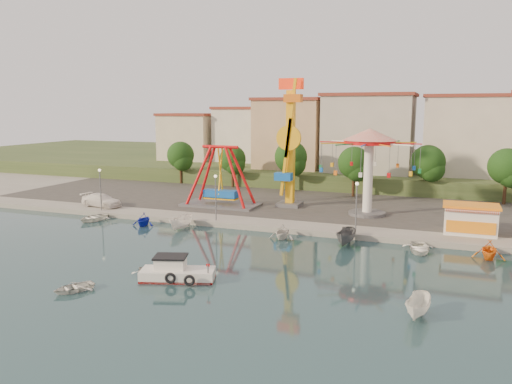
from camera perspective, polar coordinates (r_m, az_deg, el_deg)
The scene contains 34 objects.
ground at distance 43.24m, azimuth -2.35°, elevation -8.38°, with size 200.00×200.00×0.00m, color #122D33.
quay_deck at distance 101.95m, azimuth 11.50°, elevation 1.98°, with size 200.00×100.00×0.60m, color #9E998E.
asphalt_pad at distance 70.87m, azimuth 7.23°, elevation -0.88°, with size 90.00×28.00×0.01m, color #4C4944.
hill_terrace at distance 106.71m, azimuth 11.96°, elevation 2.94°, with size 200.00×60.00×3.00m, color #384C26.
pirate_ship_ride at distance 65.48m, azimuth -4.08°, elevation 1.67°, with size 10.00×5.00×8.00m.
kamikaze_tower at distance 64.57m, azimuth 3.95°, elevation 5.33°, with size 3.29×3.10×16.50m.
wave_swinger at distance 60.67m, azimuth 12.80°, elevation 4.46°, with size 11.60×11.60×10.40m.
booth_left at distance 55.48m, azimuth 23.30°, elevation -2.84°, with size 5.40×3.78×3.08m.
lamp_post_0 at distance 65.63m, azimuth -17.34°, elevation 0.14°, with size 0.14×0.14×5.00m, color #59595E.
lamp_post_1 at distance 57.22m, azimuth -4.62°, elevation -0.78°, with size 0.14×0.14×5.00m, color #59595E.
lamp_post_2 at distance 52.47m, azimuth 11.38°, elevation -1.87°, with size 0.14×0.14×5.00m, color #59595E.
tree_0 at distance 86.26m, azimuth -8.62°, elevation 4.19°, with size 4.60×4.60×7.19m.
tree_1 at distance 81.18m, azimuth -2.70°, elevation 3.77°, with size 4.35×4.35×6.80m.
tree_2 at distance 77.26m, azimuth 4.00°, elevation 4.00°, with size 5.02×5.02×7.85m.
tree_3 at distance 73.61m, azimuth 11.15°, elevation 3.29°, with size 4.68×4.68×7.32m.
tree_4 at distance 75.57m, azimuth 19.05°, elevation 3.26°, with size 4.86×4.86×7.60m.
tree_5 at distance 74.13m, azimuth 26.74°, elevation 2.62°, with size 4.83×4.83×7.54m.
building_0 at distance 97.56m, azimuth -9.83°, elevation 6.80°, with size 9.26×9.53×11.87m, color beige.
building_1 at distance 96.98m, azimuth -2.02°, elevation 5.96°, with size 12.33×9.01×8.63m, color silver.
building_2 at distance 93.16m, azimuth 5.64°, elevation 6.57°, with size 11.95×9.28×11.23m, color tan.
building_3 at distance 87.45m, azimuth 13.86°, elevation 5.49°, with size 12.59×10.50×9.20m, color beige.
building_4 at distance 90.23m, azimuth 22.68°, elevation 5.17°, with size 10.75×9.23×9.24m, color beige.
cabin_motorboat at distance 40.11m, azimuth -9.11°, elevation -9.13°, with size 6.13×3.86×2.02m.
rowboat_a at distance 41.12m, azimuth -12.30°, elevation -9.07°, with size 2.26×3.17×0.66m, color silver.
rowboat_b at distance 39.62m, azimuth -20.13°, elevation -10.19°, with size 2.12×2.97×0.62m, color silver.
skiff at distance 34.45m, azimuth 18.07°, elevation -12.38°, with size 1.36×3.63×1.40m, color white.
van at distance 68.44m, azimuth -17.25°, elevation -0.90°, with size 2.33×5.74×1.67m, color white.
moored_boat_0 at distance 62.90m, azimuth -18.13°, elevation -2.79°, with size 2.81×3.93×0.81m, color white.
moored_boat_1 at distance 58.69m, azimuth -12.74°, elevation -3.05°, with size 2.49×2.88×1.52m, color #1525BC.
moored_boat_2 at distance 56.16m, azimuth -8.56°, elevation -3.46°, with size 1.52×4.05×1.56m, color white.
moored_boat_4 at distance 51.52m, azimuth 3.02°, elevation -4.54°, with size 2.58×2.99×1.58m, color silver.
moored_boat_5 at distance 49.96m, azimuth 10.28°, elevation -5.10°, with size 1.59×4.22×1.63m, color #56575B.
moored_boat_6 at distance 49.34m, azimuth 18.14°, elevation -6.09°, with size 2.85×4.00×0.83m, color white.
moored_boat_7 at distance 49.37m, azimuth 25.09°, elevation -5.98°, with size 2.80×3.25×1.71m, color orange.
Camera 1 is at (16.28, -37.81, 13.25)m, focal length 35.00 mm.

